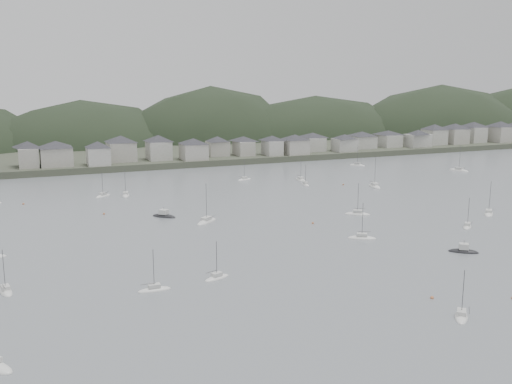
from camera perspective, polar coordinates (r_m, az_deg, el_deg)
name	(u,v)px	position (r m, az deg, el deg)	size (l,w,h in m)	color
ground	(399,287)	(120.49, 14.10, -9.14)	(900.00, 900.00, 0.00)	slate
far_shore_land	(129,141)	(393.00, -12.54, 5.03)	(900.00, 250.00, 3.00)	#383D2D
forested_ridge	(145,164)	(370.48, -11.01, 2.75)	(851.55, 103.94, 102.57)	black
waterfront_town	(265,143)	(300.00, 0.92, 4.88)	(451.48, 28.46, 12.92)	#9E9B91
sailboat_lead	(217,278)	(121.69, -3.93, -8.53)	(6.65, 4.20, 8.72)	white
moored_fleet	(275,214)	(177.99, 1.90, -2.19)	(234.51, 170.50, 13.45)	white
motor_launch_near	(463,251)	(148.07, 19.98, -5.55)	(7.16, 6.41, 3.71)	black
motor_launch_far	(164,216)	(176.87, -9.16, -2.37)	(7.59, 7.73, 3.90)	black
mooring_buoys	(277,230)	(158.71, 2.08, -3.84)	(187.49, 128.02, 0.70)	#BD6C3F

